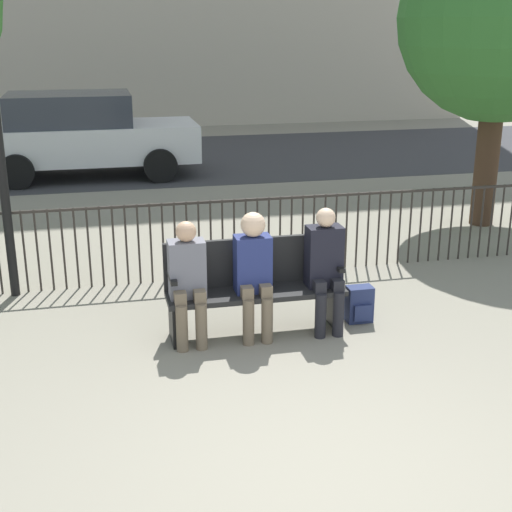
{
  "coord_description": "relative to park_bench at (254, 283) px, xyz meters",
  "views": [
    {
      "loc": [
        -1.43,
        -3.86,
        2.91
      ],
      "look_at": [
        0.0,
        2.38,
        0.8
      ],
      "focal_mm": 50.0,
      "sensor_mm": 36.0,
      "label": 1
    }
  ],
  "objects": [
    {
      "name": "parked_car_0",
      "position": [
        -1.61,
        7.94,
        0.35
      ],
      "size": [
        4.2,
        1.94,
        1.62
      ],
      "color": "silver",
      "rests_on": "ground"
    },
    {
      "name": "backpack",
      "position": [
        1.09,
        -0.02,
        -0.31
      ],
      "size": [
        0.26,
        0.21,
        0.37
      ],
      "color": "navy",
      "rests_on": "ground"
    },
    {
      "name": "seated_person_2",
      "position": [
        0.68,
        -0.13,
        0.19
      ],
      "size": [
        0.34,
        0.39,
        1.23
      ],
      "color": "black",
      "rests_on": "ground"
    },
    {
      "name": "seated_person_1",
      "position": [
        -0.03,
        -0.13,
        0.21
      ],
      "size": [
        0.34,
        0.39,
        1.23
      ],
      "color": "brown",
      "rests_on": "ground"
    },
    {
      "name": "park_bench",
      "position": [
        0.0,
        0.0,
        0.0
      ],
      "size": [
        1.72,
        0.45,
        0.92
      ],
      "color": "black",
      "rests_on": "ground"
    },
    {
      "name": "seated_person_0",
      "position": [
        -0.66,
        -0.13,
        0.17
      ],
      "size": [
        0.34,
        0.39,
        1.19
      ],
      "color": "brown",
      "rests_on": "ground"
    },
    {
      "name": "fence_railing",
      "position": [
        -0.02,
        1.6,
        0.07
      ],
      "size": [
        9.01,
        0.03,
        0.95
      ],
      "color": "#2D2823",
      "rests_on": "ground"
    },
    {
      "name": "street_surface",
      "position": [
        0.0,
        9.54,
        -0.49
      ],
      "size": [
        24.0,
        6.0,
        0.01
      ],
      "color": "#333335",
      "rests_on": "ground"
    },
    {
      "name": "tree_1",
      "position": [
        4.21,
        3.06,
        2.45
      ],
      "size": [
        2.88,
        2.88,
        4.4
      ],
      "color": "#422D1E",
      "rests_on": "ground"
    },
    {
      "name": "ground_plane",
      "position": [
        0.0,
        -2.46,
        -0.49
      ],
      "size": [
        80.0,
        80.0,
        0.0
      ],
      "primitive_type": "plane",
      "color": "gray"
    }
  ]
}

